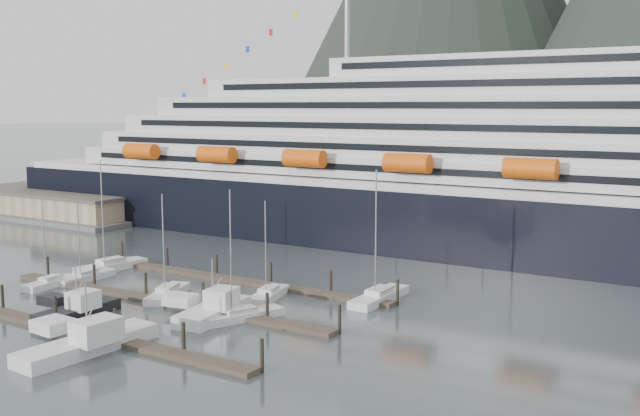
{
  "coord_description": "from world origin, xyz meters",
  "views": [
    {
      "loc": [
        56.33,
        -58.48,
        22.76
      ],
      "look_at": [
        5.33,
        22.0,
        9.72
      ],
      "focal_mm": 42.0,
      "sensor_mm": 36.0,
      "label": 1
    }
  ],
  "objects_px": {
    "cruise_ship": "(580,179)",
    "trawler_c": "(87,342)",
    "sailboat_a": "(51,283)",
    "warehouse": "(57,206)",
    "trawler_b": "(77,309)",
    "sailboat_b": "(86,277)",
    "sailboat_g": "(379,297)",
    "trawler_e": "(212,309)",
    "sailboat_c": "(168,294)",
    "sailboat_e": "(111,267)",
    "sailboat_f": "(269,295)",
    "sailboat_d": "(240,317)"
  },
  "relations": [
    {
      "from": "sailboat_a",
      "to": "sailboat_f",
      "type": "height_order",
      "value": "sailboat_f"
    },
    {
      "from": "trawler_e",
      "to": "sailboat_b",
      "type": "bearing_deg",
      "value": 70.26
    },
    {
      "from": "trawler_c",
      "to": "sailboat_a",
      "type": "bearing_deg",
      "value": 62.27
    },
    {
      "from": "warehouse",
      "to": "sailboat_g",
      "type": "xyz_separation_m",
      "value": [
        88.42,
        -24.45,
        -1.81
      ]
    },
    {
      "from": "sailboat_b",
      "to": "sailboat_g",
      "type": "height_order",
      "value": "sailboat_g"
    },
    {
      "from": "cruise_ship",
      "to": "sailboat_a",
      "type": "bearing_deg",
      "value": -134.32
    },
    {
      "from": "warehouse",
      "to": "trawler_b",
      "type": "height_order",
      "value": "trawler_b"
    },
    {
      "from": "sailboat_g",
      "to": "trawler_c",
      "type": "xyz_separation_m",
      "value": [
        -14.53,
        -30.81,
        0.47
      ]
    },
    {
      "from": "warehouse",
      "to": "trawler_c",
      "type": "xyz_separation_m",
      "value": [
        73.89,
        -55.26,
        -1.34
      ]
    },
    {
      "from": "sailboat_c",
      "to": "warehouse",
      "type": "bearing_deg",
      "value": 38.89
    },
    {
      "from": "sailboat_a",
      "to": "trawler_c",
      "type": "height_order",
      "value": "sailboat_a"
    },
    {
      "from": "sailboat_e",
      "to": "trawler_c",
      "type": "relative_size",
      "value": 1.12
    },
    {
      "from": "sailboat_a",
      "to": "sailboat_g",
      "type": "height_order",
      "value": "sailboat_g"
    },
    {
      "from": "sailboat_a",
      "to": "warehouse",
      "type": "bearing_deg",
      "value": 45.45
    },
    {
      "from": "sailboat_c",
      "to": "trawler_b",
      "type": "bearing_deg",
      "value": 145.62
    },
    {
      "from": "cruise_ship",
      "to": "sailboat_g",
      "type": "distance_m",
      "value": 41.44
    },
    {
      "from": "sailboat_g",
      "to": "trawler_e",
      "type": "bearing_deg",
      "value": 142.91
    },
    {
      "from": "warehouse",
      "to": "sailboat_f",
      "type": "bearing_deg",
      "value": -21.67
    },
    {
      "from": "sailboat_c",
      "to": "trawler_b",
      "type": "relative_size",
      "value": 1.31
    },
    {
      "from": "sailboat_c",
      "to": "trawler_c",
      "type": "height_order",
      "value": "sailboat_c"
    },
    {
      "from": "warehouse",
      "to": "trawler_c",
      "type": "relative_size",
      "value": 3.23
    },
    {
      "from": "sailboat_d",
      "to": "cruise_ship",
      "type": "bearing_deg",
      "value": -0.23
    },
    {
      "from": "trawler_e",
      "to": "sailboat_e",
      "type": "bearing_deg",
      "value": 59.02
    },
    {
      "from": "sailboat_a",
      "to": "trawler_b",
      "type": "xyz_separation_m",
      "value": [
        13.96,
        -7.51,
        0.44
      ]
    },
    {
      "from": "sailboat_c",
      "to": "sailboat_e",
      "type": "xyz_separation_m",
      "value": [
        -17.5,
        7.0,
        0.03
      ]
    },
    {
      "from": "sailboat_g",
      "to": "trawler_c",
      "type": "relative_size",
      "value": 1.12
    },
    {
      "from": "sailboat_a",
      "to": "sailboat_f",
      "type": "distance_m",
      "value": 28.71
    },
    {
      "from": "warehouse",
      "to": "sailboat_c",
      "type": "bearing_deg",
      "value": -28.91
    },
    {
      "from": "sailboat_a",
      "to": "sailboat_c",
      "type": "relative_size",
      "value": 0.93
    },
    {
      "from": "sailboat_c",
      "to": "sailboat_e",
      "type": "bearing_deg",
      "value": 45.98
    },
    {
      "from": "sailboat_g",
      "to": "trawler_e",
      "type": "relative_size",
      "value": 1.41
    },
    {
      "from": "sailboat_b",
      "to": "sailboat_c",
      "type": "height_order",
      "value": "sailboat_c"
    },
    {
      "from": "cruise_ship",
      "to": "trawler_c",
      "type": "height_order",
      "value": "cruise_ship"
    },
    {
      "from": "sailboat_e",
      "to": "sailboat_g",
      "type": "relative_size",
      "value": 0.99
    },
    {
      "from": "sailboat_e",
      "to": "cruise_ship",
      "type": "bearing_deg",
      "value": -43.62
    },
    {
      "from": "sailboat_d",
      "to": "sailboat_f",
      "type": "relative_size",
      "value": 1.19
    },
    {
      "from": "sailboat_c",
      "to": "sailboat_a",
      "type": "bearing_deg",
      "value": 81.26
    },
    {
      "from": "sailboat_c",
      "to": "sailboat_e",
      "type": "distance_m",
      "value": 18.85
    },
    {
      "from": "warehouse",
      "to": "sailboat_a",
      "type": "relative_size",
      "value": 3.81
    },
    {
      "from": "sailboat_e",
      "to": "sailboat_f",
      "type": "xyz_separation_m",
      "value": [
        27.98,
        -0.91,
        -0.04
      ]
    },
    {
      "from": "trawler_b",
      "to": "trawler_c",
      "type": "bearing_deg",
      "value": -127.82
    },
    {
      "from": "cruise_ship",
      "to": "sailboat_c",
      "type": "distance_m",
      "value": 62.19
    },
    {
      "from": "sailboat_a",
      "to": "sailboat_c",
      "type": "height_order",
      "value": "sailboat_c"
    },
    {
      "from": "sailboat_c",
      "to": "trawler_c",
      "type": "bearing_deg",
      "value": -179.95
    },
    {
      "from": "sailboat_f",
      "to": "sailboat_g",
      "type": "height_order",
      "value": "sailboat_g"
    },
    {
      "from": "cruise_ship",
      "to": "sailboat_f",
      "type": "relative_size",
      "value": 17.2
    },
    {
      "from": "cruise_ship",
      "to": "sailboat_b",
      "type": "xyz_separation_m",
      "value": [
        -51.14,
        -48.76,
        -11.65
      ]
    },
    {
      "from": "trawler_e",
      "to": "trawler_b",
      "type": "bearing_deg",
      "value": 111.73
    },
    {
      "from": "sailboat_d",
      "to": "trawler_c",
      "type": "bearing_deg",
      "value": -176.92
    },
    {
      "from": "sailboat_e",
      "to": "sailboat_b",
      "type": "bearing_deg",
      "value": -153.39
    }
  ]
}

